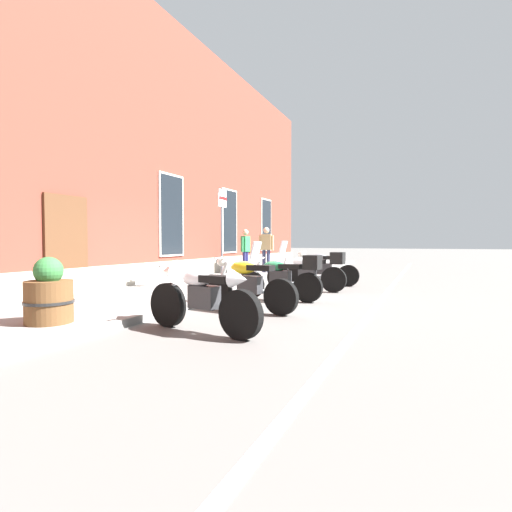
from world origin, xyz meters
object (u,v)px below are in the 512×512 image
object	(u,v)px
motorcycle_green_touring	(283,276)
motorcycle_silver_touring	(310,270)
parking_sign	(222,224)
motorcycle_yellow_naked	(247,285)
pedestrian_striped_shirt	(246,249)
pedestrian_tan_coat	(266,247)
barrel_planter	(49,296)
motorcycle_grey_naked	(322,269)
motorcycle_white_sport	(198,293)

from	to	relation	value
motorcycle_green_touring	motorcycle_silver_touring	size ratio (longest dim) A/B	0.93
parking_sign	motorcycle_green_touring	bearing A→B (deg)	-110.40
motorcycle_yellow_naked	motorcycle_silver_touring	distance (m)	3.39
motorcycle_green_touring	pedestrian_striped_shirt	distance (m)	6.06
motorcycle_green_touring	pedestrian_striped_shirt	size ratio (longest dim) A/B	1.23
pedestrian_striped_shirt	pedestrian_tan_coat	distance (m)	0.89
motorcycle_green_touring	barrel_planter	xyz separation A→B (m)	(-4.12, 2.07, -0.03)
pedestrian_striped_shirt	parking_sign	xyz separation A→B (m)	(-4.37, -1.40, 0.71)
motorcycle_yellow_naked	motorcycle_silver_touring	xyz separation A→B (m)	(3.38, -0.23, 0.06)
motorcycle_yellow_naked	parking_sign	distance (m)	3.08
motorcycle_grey_naked	pedestrian_tan_coat	world-z (taller)	pedestrian_tan_coat
motorcycle_grey_naked	pedestrian_striped_shirt	bearing A→B (deg)	62.26
motorcycle_white_sport	parking_sign	bearing A→B (deg)	23.99
motorcycle_green_touring	parking_sign	distance (m)	2.34
motorcycle_silver_touring	motorcycle_grey_naked	xyz separation A→B (m)	(1.49, 0.06, -0.06)
motorcycle_white_sport	pedestrian_striped_shirt	xyz separation A→B (m)	(8.37, 3.17, 0.47)
motorcycle_green_touring	motorcycle_silver_touring	bearing A→B (deg)	-2.16
barrel_planter	motorcycle_white_sport	bearing A→B (deg)	-67.15
motorcycle_yellow_naked	pedestrian_tan_coat	distance (m)	7.78
motorcycle_grey_naked	pedestrian_tan_coat	size ratio (longest dim) A/B	1.25
pedestrian_tan_coat	motorcycle_silver_touring	bearing A→B (deg)	-144.29
motorcycle_silver_touring	parking_sign	size ratio (longest dim) A/B	0.86
parking_sign	motorcycle_silver_touring	bearing A→B (deg)	-59.37
motorcycle_white_sport	motorcycle_silver_touring	xyz separation A→B (m)	(5.15, -0.18, -0.01)
parking_sign	barrel_planter	xyz separation A→B (m)	(-4.82, 0.19, -1.23)
motorcycle_silver_touring	pedestrian_striped_shirt	size ratio (longest dim) A/B	1.32
motorcycle_grey_naked	barrel_planter	size ratio (longest dim) A/B	2.26
motorcycle_green_touring	pedestrian_tan_coat	world-z (taller)	pedestrian_tan_coat
motorcycle_silver_touring	pedestrian_striped_shirt	xyz separation A→B (m)	(3.22, 3.35, 0.48)
motorcycle_grey_naked	parking_sign	xyz separation A→B (m)	(-2.64, 1.89, 1.25)
motorcycle_green_touring	motorcycle_white_sport	bearing A→B (deg)	178.14
motorcycle_white_sport	motorcycle_yellow_naked	xyz separation A→B (m)	(1.77, 0.05, -0.06)
motorcycle_silver_touring	pedestrian_striped_shirt	bearing A→B (deg)	46.16
motorcycle_silver_touring	barrel_planter	world-z (taller)	motorcycle_silver_touring
barrel_planter	motorcycle_yellow_naked	bearing A→B (deg)	-36.34
motorcycle_yellow_naked	barrel_planter	xyz separation A→B (m)	(-2.60, 1.91, 0.02)
motorcycle_white_sport	motorcycle_green_touring	bearing A→B (deg)	-1.86
pedestrian_tan_coat	motorcycle_yellow_naked	bearing A→B (deg)	-160.47
motorcycle_yellow_naked	motorcycle_white_sport	bearing A→B (deg)	-178.23
motorcycle_yellow_naked	pedestrian_tan_coat	world-z (taller)	pedestrian_tan_coat
motorcycle_silver_touring	motorcycle_green_touring	bearing A→B (deg)	177.84
motorcycle_green_touring	barrel_planter	size ratio (longest dim) A/B	2.10
motorcycle_yellow_naked	pedestrian_tan_coat	xyz separation A→B (m)	(7.31, 2.59, 0.60)
pedestrian_striped_shirt	barrel_planter	world-z (taller)	pedestrian_striped_shirt
pedestrian_striped_shirt	barrel_planter	distance (m)	9.29
parking_sign	barrel_planter	size ratio (longest dim) A/B	2.65
motorcycle_green_touring	motorcycle_silver_touring	xyz separation A→B (m)	(1.86, -0.07, 0.01)
parking_sign	pedestrian_tan_coat	bearing A→B (deg)	9.71
pedestrian_striped_shirt	parking_sign	distance (m)	4.65
motorcycle_silver_touring	motorcycle_grey_naked	bearing A→B (deg)	2.29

